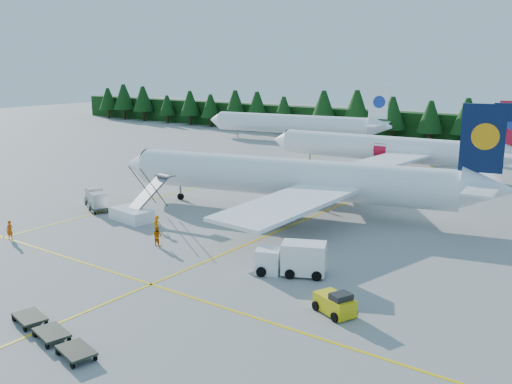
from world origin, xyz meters
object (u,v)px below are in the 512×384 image
Objects in this scene: airliner_navy at (282,178)px; service_truck at (291,259)px; airliner_red at (380,148)px; baggage_tug at (335,303)px; airstairs at (134,211)px.

airliner_navy reaches higher than service_truck.
service_truck is (12.92, -45.19, -2.07)m from airliner_red.
airliner_red is at bearing 134.51° from baggage_tug.
service_truck is at bearing -79.15° from airliner_red.
airliner_navy is 29.08m from airliner_red.
baggage_tug is (19.21, -49.57, -2.62)m from airliner_red.
airstairs is 29.32m from baggage_tug.
baggage_tug is (6.29, -4.38, -0.55)m from service_truck.
airliner_navy is at bearing 154.39° from baggage_tug.
airstairs is at bearing -107.32° from airliner_red.
baggage_tug is at bearing -8.60° from airstairs.
service_truck is at bearing -2.14° from airstairs.
service_truck is (11.59, -16.15, -2.45)m from airliner_navy.
baggage_tug is at bearing -59.49° from service_truck.
airliner_navy is 16.49m from airstairs.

